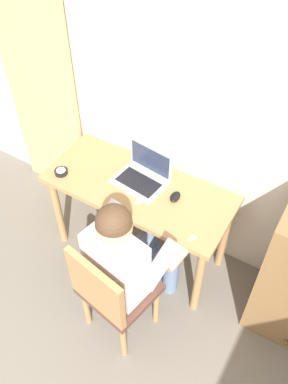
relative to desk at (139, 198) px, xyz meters
The scene contains 8 objects.
wall_back 0.77m from the desk, 51.61° to the left, with size 4.80×0.05×2.50m, color beige.
curtain_panel 1.14m from the desk, 164.83° to the left, with size 0.65×0.03×2.14m, color #CCB77A.
desk is the anchor object (origin of this frame).
chair 0.68m from the desk, 73.54° to the right, with size 0.49×0.47×0.88m.
person_seated 0.51m from the desk, 64.39° to the right, with size 0.60×0.64×1.20m.
laptop 0.18m from the desk, 97.03° to the left, with size 0.37×0.29×0.24m.
computer_mouse 0.29m from the desk, ahead, with size 0.06×0.10×0.03m, color black.
desk_clock 0.57m from the desk, 162.98° to the right, with size 0.09×0.09×0.03m.
Camera 1 is at (0.73, 0.24, 2.76)m, focal length 38.83 mm.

